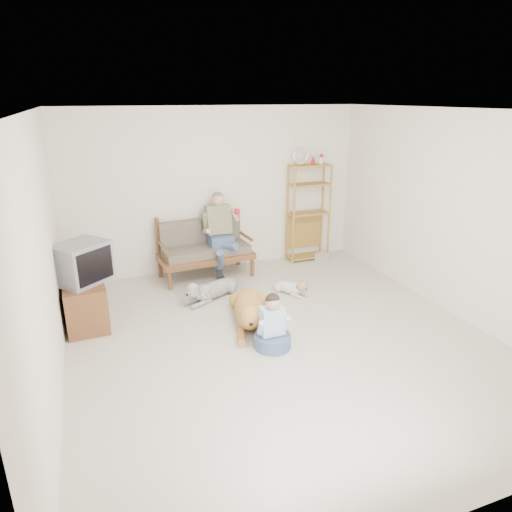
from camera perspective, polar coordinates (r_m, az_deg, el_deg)
name	(u,v)px	position (r m, az deg, el deg)	size (l,w,h in m)	color
floor	(281,339)	(5.73, 3.14, -10.34)	(5.50, 5.50, 0.00)	silver
ceiling	(286,110)	(4.98, 3.73, 17.74)	(5.50, 5.50, 0.00)	white
wall_back	(216,190)	(7.72, -4.97, 8.19)	(5.00, 5.00, 0.00)	silver
wall_front	(467,357)	(3.10, 24.90, -11.36)	(5.00, 5.00, 0.00)	silver
wall_left	(44,261)	(4.80, -25.02, -0.57)	(5.50, 5.50, 0.00)	silver
wall_right	(456,215)	(6.59, 23.76, 4.68)	(5.50, 5.50, 0.00)	silver
loveseat	(205,247)	(7.54, -6.44, 1.08)	(1.55, 0.81, 0.95)	brown
man	(221,240)	(7.37, -4.39, 1.96)	(0.53, 0.75, 1.22)	#485C84
etagere	(308,212)	(8.22, 6.56, 5.51)	(0.76, 0.33, 2.02)	#A27933
book_stack	(322,257)	(8.39, 8.25, -0.08)	(0.22, 0.16, 0.14)	silver
tv_stand	(85,303)	(6.35, -20.61, -5.49)	(0.54, 0.92, 0.60)	brown
crt_tv	(82,263)	(6.14, -20.93, -0.78)	(0.79, 0.78, 0.52)	slate
wall_outlet	(146,259)	(7.75, -13.63, -0.31)	(0.12, 0.02, 0.08)	white
golden_retriever	(249,310)	(6.00, -0.87, -6.76)	(0.70, 1.54, 0.48)	#BB7A41
shaggy_dog	(211,290)	(6.76, -5.71, -4.23)	(1.05, 0.64, 0.35)	white
terrier	(293,287)	(6.92, 4.59, -3.93)	(0.41, 0.63, 0.26)	silver
child	(272,328)	(5.46, 2.06, -8.98)	(0.44, 0.44, 0.69)	#485C84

